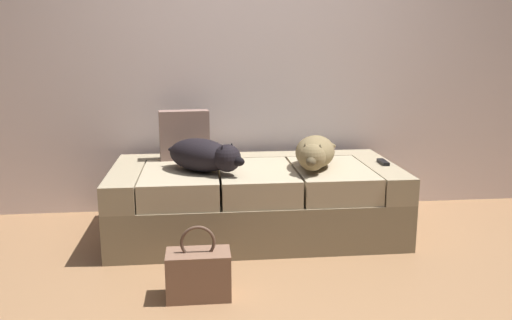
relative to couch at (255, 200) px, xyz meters
name	(u,v)px	position (x,y,z in m)	size (l,w,h in m)	color
ground_plane	(279,311)	(0.00, -1.09, -0.23)	(10.00, 10.00, 0.00)	#9A6F4A
back_wall	(246,24)	(0.00, 0.63, 1.17)	(6.40, 0.10, 2.80)	silver
couch	(255,200)	(0.00, 0.00, 0.00)	(1.87, 0.94, 0.47)	#88785C
dog_dark	(205,155)	(-0.33, -0.13, 0.34)	(0.54, 0.49, 0.21)	black
dog_tan	(315,153)	(0.37, -0.11, 0.34)	(0.37, 0.59, 0.20)	olive
tv_remote	(383,162)	(0.86, -0.03, 0.25)	(0.04, 0.15, 0.02)	black
throw_pillow	(184,135)	(-0.47, 0.27, 0.40)	(0.34, 0.12, 0.34)	#826459
handbag	(199,273)	(-0.38, -0.90, -0.10)	(0.32, 0.18, 0.38)	#825D47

